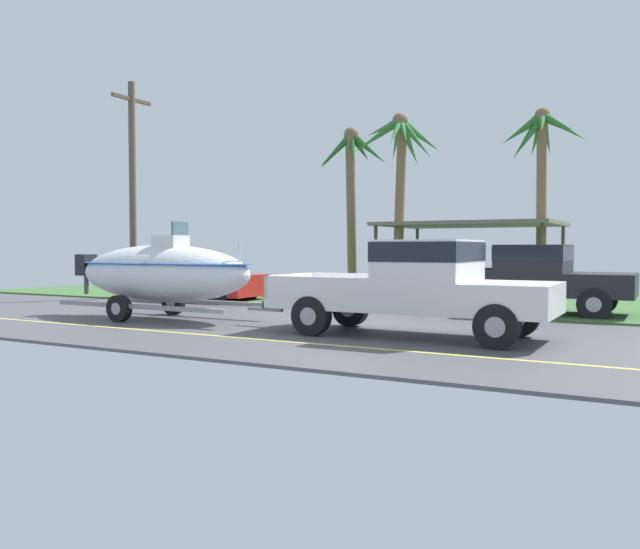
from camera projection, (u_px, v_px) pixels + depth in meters
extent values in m
cube|color=#4C4C51|center=(347.00, 333.00, 13.81)|extent=(36.00, 8.00, 0.06)
cube|color=#3D6633|center=(483.00, 297.00, 23.46)|extent=(36.00, 14.00, 0.11)
cube|color=#DBCC4C|center=(304.00, 343.00, 12.23)|extent=(34.20, 0.12, 0.01)
cube|color=silver|center=(410.00, 305.00, 13.18)|extent=(5.65, 2.03, 0.22)
cube|color=silver|center=(513.00, 293.00, 12.20)|extent=(1.58, 2.03, 0.38)
cube|color=silver|center=(429.00, 270.00, 12.96)|extent=(1.69, 2.03, 1.18)
cube|color=black|center=(429.00, 252.00, 12.95)|extent=(1.71, 2.05, 0.38)
cube|color=#9D9D9D|center=(337.00, 295.00, 13.96)|extent=(2.37, 2.03, 0.04)
cube|color=silver|center=(357.00, 283.00, 14.80)|extent=(2.37, 0.08, 0.45)
cube|color=silver|center=(315.00, 288.00, 13.09)|extent=(2.37, 0.08, 0.45)
cube|color=silver|center=(291.00, 284.00, 14.50)|extent=(0.08, 2.03, 0.45)
cube|color=#333338|center=(287.00, 302.00, 14.56)|extent=(0.12, 1.82, 0.16)
sphere|color=#B2B2B7|center=(282.00, 299.00, 14.62)|extent=(0.10, 0.10, 0.10)
cylinder|color=black|center=(519.00, 317.00, 13.05)|extent=(0.80, 0.28, 0.80)
cylinder|color=#9E9EA3|center=(519.00, 317.00, 13.05)|extent=(0.36, 0.29, 0.36)
cylinder|color=black|center=(497.00, 326.00, 11.47)|extent=(0.80, 0.28, 0.80)
cylinder|color=#9E9EA3|center=(497.00, 326.00, 11.47)|extent=(0.36, 0.29, 0.36)
cylinder|color=black|center=(350.00, 308.00, 14.82)|extent=(0.80, 0.28, 0.80)
cylinder|color=#9E9EA3|center=(350.00, 308.00, 14.82)|extent=(0.36, 0.29, 0.36)
cylinder|color=black|center=(311.00, 316.00, 13.24)|extent=(0.80, 0.28, 0.80)
cylinder|color=#9E9EA3|center=(311.00, 316.00, 13.24)|extent=(0.36, 0.29, 0.36)
cube|color=gray|center=(265.00, 309.00, 14.84)|extent=(0.90, 0.10, 0.08)
cube|color=gray|center=(187.00, 301.00, 17.07)|extent=(5.13, 0.12, 0.10)
cube|color=gray|center=(137.00, 307.00, 15.49)|extent=(5.13, 0.12, 0.10)
cylinder|color=black|center=(173.00, 302.00, 17.37)|extent=(0.64, 0.22, 0.64)
cylinder|color=#9E9EA3|center=(173.00, 302.00, 17.37)|extent=(0.29, 0.23, 0.29)
cylinder|color=black|center=(119.00, 308.00, 15.69)|extent=(0.64, 0.22, 0.64)
cylinder|color=#9E9EA3|center=(119.00, 308.00, 15.69)|extent=(0.29, 0.23, 0.29)
ellipsoid|color=silver|center=(163.00, 273.00, 16.25)|extent=(5.11, 1.68, 1.41)
ellipsoid|color=#1E4CA5|center=(163.00, 263.00, 16.24)|extent=(5.22, 1.71, 0.12)
cube|color=silver|center=(171.00, 249.00, 16.10)|extent=(0.70, 0.60, 0.65)
cube|color=slate|center=(180.00, 229.00, 15.94)|extent=(0.06, 0.56, 0.36)
cube|color=black|center=(86.00, 265.00, 17.52)|extent=(0.36, 0.44, 0.56)
cylinder|color=#4C4C51|center=(86.00, 279.00, 17.54)|extent=(0.12, 0.12, 0.77)
cylinder|color=silver|center=(239.00, 252.00, 15.13)|extent=(0.04, 0.04, 0.50)
cube|color=black|center=(518.00, 290.00, 17.60)|extent=(5.75, 1.96, 0.22)
cube|color=black|center=(602.00, 281.00, 16.60)|extent=(1.61, 1.96, 0.38)
cube|color=black|center=(534.00, 266.00, 17.38)|extent=(1.73, 1.96, 1.11)
cube|color=black|center=(534.00, 253.00, 17.37)|extent=(1.75, 1.98, 0.38)
cube|color=black|center=(457.00, 284.00, 18.39)|extent=(2.42, 1.96, 0.04)
cube|color=black|center=(467.00, 275.00, 19.21)|extent=(2.42, 0.08, 0.45)
cube|color=black|center=(447.00, 278.00, 17.56)|extent=(2.42, 0.08, 0.45)
cube|color=black|center=(418.00, 275.00, 18.94)|extent=(0.08, 1.96, 0.45)
cube|color=#333338|center=(414.00, 289.00, 19.01)|extent=(0.12, 1.76, 0.16)
sphere|color=#B2B2B7|center=(410.00, 287.00, 19.06)|extent=(0.10, 0.10, 0.10)
cylinder|color=black|center=(601.00, 299.00, 17.42)|extent=(0.80, 0.28, 0.80)
cylinder|color=#9E9EA3|center=(601.00, 299.00, 17.42)|extent=(0.36, 0.29, 0.36)
cylinder|color=black|center=(594.00, 304.00, 15.90)|extent=(0.80, 0.28, 0.80)
cylinder|color=#9E9EA3|center=(594.00, 304.00, 15.90)|extent=(0.36, 0.29, 0.36)
cylinder|color=black|center=(462.00, 294.00, 19.23)|extent=(0.80, 0.28, 0.80)
cylinder|color=#9E9EA3|center=(462.00, 294.00, 19.23)|extent=(0.36, 0.29, 0.36)
cylinder|color=black|center=(443.00, 298.00, 17.70)|extent=(0.80, 0.28, 0.80)
cylinder|color=#9E9EA3|center=(443.00, 298.00, 17.70)|extent=(0.36, 0.29, 0.36)
cube|color=#B21E19|center=(197.00, 284.00, 22.29)|extent=(4.69, 1.84, 0.70)
cube|color=black|center=(191.00, 266.00, 22.38)|extent=(2.62, 1.69, 0.50)
cylinder|color=black|center=(250.00, 290.00, 22.27)|extent=(0.66, 0.22, 0.66)
cylinder|color=#9E9EA3|center=(250.00, 290.00, 22.27)|extent=(0.30, 0.23, 0.30)
cylinder|color=black|center=(220.00, 293.00, 20.81)|extent=(0.66, 0.22, 0.66)
cylinder|color=#9E9EA3|center=(220.00, 293.00, 20.81)|extent=(0.30, 0.23, 0.30)
cylinder|color=black|center=(177.00, 287.00, 23.79)|extent=(0.66, 0.22, 0.66)
cylinder|color=#9E9EA3|center=(177.00, 287.00, 23.79)|extent=(0.30, 0.23, 0.30)
cylinder|color=black|center=(144.00, 290.00, 22.33)|extent=(0.66, 0.22, 0.66)
cylinder|color=#9E9EA3|center=(144.00, 290.00, 22.33)|extent=(0.30, 0.23, 0.30)
cylinder|color=#4C4238|center=(563.00, 259.00, 26.65)|extent=(0.14, 0.14, 2.61)
cylinder|color=#4C4238|center=(542.00, 261.00, 22.57)|extent=(0.14, 0.14, 2.61)
cylinder|color=#4C4238|center=(417.00, 258.00, 29.62)|extent=(0.14, 0.14, 2.61)
cylinder|color=#4C4238|center=(376.00, 259.00, 25.54)|extent=(0.14, 0.14, 2.61)
cube|color=#6B665B|center=(471.00, 224.00, 26.04)|extent=(6.72, 5.14, 0.14)
cylinder|color=brown|center=(400.00, 207.00, 25.40)|extent=(0.38, 0.88, 6.65)
cone|color=#387A38|center=(416.00, 139.00, 25.06)|extent=(1.51, 0.49, 1.71)
cone|color=#387A38|center=(420.00, 136.00, 25.52)|extent=(1.63, 1.61, 1.44)
cone|color=#387A38|center=(409.00, 143.00, 25.83)|extent=(0.70, 1.73, 1.82)
cone|color=#387A38|center=(396.00, 141.00, 25.98)|extent=(1.12, 1.46, 1.54)
cone|color=#387A38|center=(376.00, 137.00, 25.58)|extent=(2.08, 0.70, 1.44)
cone|color=#387A38|center=(384.00, 128.00, 25.12)|extent=(1.32, 1.24, 0.94)
cone|color=#387A38|center=(395.00, 132.00, 24.58)|extent=(0.52, 1.70, 1.35)
cone|color=#387A38|center=(403.00, 131.00, 24.76)|extent=(1.01, 1.24, 1.20)
sphere|color=brown|center=(400.00, 121.00, 25.26)|extent=(0.60, 0.60, 0.60)
cylinder|color=brown|center=(351.00, 211.00, 28.93)|extent=(0.41, 0.70, 6.72)
cone|color=#286028|center=(368.00, 149.00, 28.42)|extent=(1.90, 0.42, 1.67)
cone|color=#286028|center=(360.00, 148.00, 29.02)|extent=(1.03, 1.26, 1.35)
cone|color=#286028|center=(352.00, 147.00, 29.55)|extent=(0.99, 1.70, 1.15)
cone|color=#286028|center=(336.00, 152.00, 29.17)|extent=(1.78, 0.39, 1.66)
cone|color=#286028|center=(336.00, 151.00, 28.45)|extent=(1.26, 1.69, 1.74)
cone|color=#286028|center=(353.00, 150.00, 28.25)|extent=(1.00, 1.31, 1.67)
sphere|color=brown|center=(351.00, 135.00, 28.79)|extent=(0.66, 0.66, 0.66)
cylinder|color=brown|center=(541.00, 204.00, 26.14)|extent=(0.39, 0.70, 7.00)
cone|color=#2D6B2D|center=(559.00, 125.00, 25.82)|extent=(1.49, 0.67, 1.16)
cone|color=#2D6B2D|center=(564.00, 128.00, 26.12)|extent=(1.78, 1.39, 1.20)
cone|color=#2D6B2D|center=(546.00, 135.00, 26.69)|extent=(0.41, 1.79, 1.59)
cone|color=#2D6B2D|center=(537.00, 136.00, 26.68)|extent=(1.08, 1.54, 1.66)
cone|color=#2D6B2D|center=(527.00, 138.00, 26.49)|extent=(1.66, 0.87, 1.86)
cone|color=#2D6B2D|center=(522.00, 130.00, 26.03)|extent=(1.80, 1.23, 1.45)
cone|color=#2D6B2D|center=(532.00, 132.00, 25.74)|extent=(0.97, 1.34, 1.57)
cone|color=#2D6B2D|center=(542.00, 123.00, 25.28)|extent=(0.58, 1.74, 1.15)
cone|color=#2D6B2D|center=(557.00, 122.00, 25.15)|extent=(1.64, 1.61, 1.19)
sphere|color=brown|center=(543.00, 115.00, 26.00)|extent=(0.62, 0.62, 0.62)
cylinder|color=brown|center=(133.00, 191.00, 22.94)|extent=(0.24, 0.24, 7.51)
cube|color=brown|center=(132.00, 99.00, 22.81)|extent=(0.10, 1.80, 0.12)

